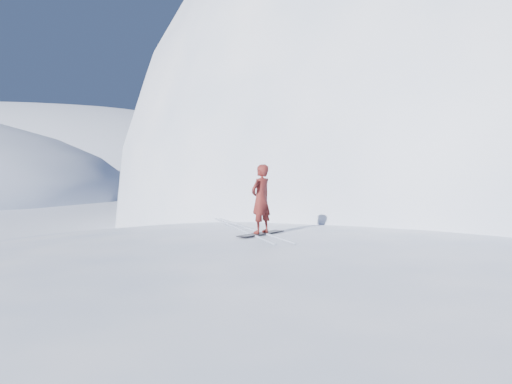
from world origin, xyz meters
TOP-DOWN VIEW (x-y plane):
  - ground at (0.00, 0.00)m, footprint 400.00×400.00m
  - near_ridge at (1.00, 3.00)m, footprint 36.00×28.00m
  - summit_peak at (22.00, 26.00)m, footprint 60.00×56.00m
  - peak_shoulder at (10.00, 20.00)m, footprint 28.00×24.00m
  - far_ridge_c at (-40.00, 110.00)m, footprint 140.00×90.00m
  - wind_bumps at (-0.56, 2.12)m, footprint 16.00×14.40m
  - snowboard at (-0.95, 3.66)m, footprint 1.44×1.33m
  - snowboarder at (-0.95, 3.66)m, footprint 0.81×0.79m
  - board_tracks at (-1.26, 4.79)m, footprint 1.66×5.91m

SIDE VIEW (x-z plane):
  - ground at x=0.00m, z-range 0.00..0.00m
  - near_ridge at x=1.00m, z-range -2.40..2.40m
  - summit_peak at x=22.00m, z-range -28.00..28.00m
  - peak_shoulder at x=10.00m, z-range -9.00..9.00m
  - far_ridge_c at x=-40.00m, z-range -18.00..18.00m
  - wind_bumps at x=-0.56m, z-range -0.50..0.50m
  - snowboard at x=-0.95m, z-range 2.40..2.43m
  - board_tracks at x=-1.26m, z-range 2.40..2.44m
  - snowboarder at x=-0.95m, z-range 2.43..4.30m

